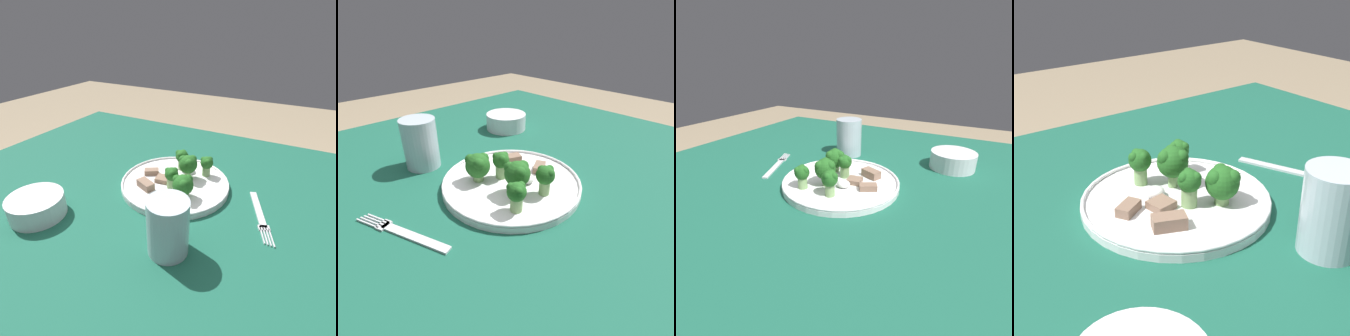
% 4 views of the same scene
% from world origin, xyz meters
% --- Properties ---
extents(table, '(1.23, 1.02, 0.75)m').
position_xyz_m(table, '(0.00, 0.00, 0.65)').
color(table, '#195642').
rests_on(table, ground_plane).
extents(dinner_plate, '(0.28, 0.28, 0.02)m').
position_xyz_m(dinner_plate, '(-0.01, -0.08, 0.75)').
color(dinner_plate, white).
rests_on(dinner_plate, table).
extents(fork, '(0.09, 0.18, 0.00)m').
position_xyz_m(fork, '(-0.24, -0.06, 0.75)').
color(fork, silver).
rests_on(fork, table).
extents(cream_bowl, '(0.12, 0.12, 0.05)m').
position_xyz_m(cream_bowl, '(0.21, 0.17, 0.77)').
color(cream_bowl, silver).
rests_on(cream_bowl, table).
extents(drinking_glass, '(0.08, 0.08, 0.12)m').
position_xyz_m(drinking_glass, '(-0.10, 0.12, 0.80)').
color(drinking_glass, '#B2C1CC').
rests_on(drinking_glass, table).
extents(broccoli_floret_near_rim_left, '(0.05, 0.05, 0.06)m').
position_xyz_m(broccoli_floret_near_rim_left, '(-0.06, -0.03, 0.79)').
color(broccoli_floret_near_rim_left, '#7FA866').
rests_on(broccoli_floret_near_rim_left, dinner_plate).
extents(broccoli_floret_center_left, '(0.04, 0.03, 0.06)m').
position_xyz_m(broccoli_floret_center_left, '(-0.07, -0.16, 0.79)').
color(broccoli_floret_center_left, '#7FA866').
rests_on(broccoli_floret_center_left, dinner_plate).
extents(broccoli_floret_back_left, '(0.04, 0.04, 0.06)m').
position_xyz_m(broccoli_floret_back_left, '(0.00, -0.16, 0.80)').
color(broccoli_floret_back_left, '#7FA866').
rests_on(broccoli_floret_back_left, dinner_plate).
extents(broccoli_floret_front_left, '(0.04, 0.03, 0.06)m').
position_xyz_m(broccoli_floret_front_left, '(-0.02, -0.06, 0.79)').
color(broccoli_floret_front_left, '#7FA866').
rests_on(broccoli_floret_front_left, dinner_plate).
extents(broccoli_floret_center_back, '(0.05, 0.05, 0.07)m').
position_xyz_m(broccoli_floret_center_back, '(-0.04, -0.12, 0.80)').
color(broccoli_floret_center_back, '#7FA866').
rests_on(broccoli_floret_center_back, dinner_plate).
extents(meat_slice_front_slice, '(0.05, 0.04, 0.02)m').
position_xyz_m(meat_slice_front_slice, '(0.04, -0.03, 0.77)').
color(meat_slice_front_slice, '#846651').
rests_on(meat_slice_front_slice, dinner_plate).
extents(meat_slice_middle_slice, '(0.05, 0.04, 0.01)m').
position_xyz_m(meat_slice_middle_slice, '(0.06, -0.09, 0.76)').
color(meat_slice_middle_slice, '#846651').
rests_on(meat_slice_middle_slice, dinner_plate).
extents(meat_slice_rear_slice, '(0.04, 0.04, 0.01)m').
position_xyz_m(meat_slice_rear_slice, '(0.02, -0.08, 0.76)').
color(meat_slice_rear_slice, '#846651').
rests_on(meat_slice_rear_slice, dinner_plate).
extents(sauce_dollop, '(0.03, 0.03, 0.02)m').
position_xyz_m(sauce_dollop, '(0.01, -0.11, 0.77)').
color(sauce_dollop, white).
rests_on(sauce_dollop, dinner_plate).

